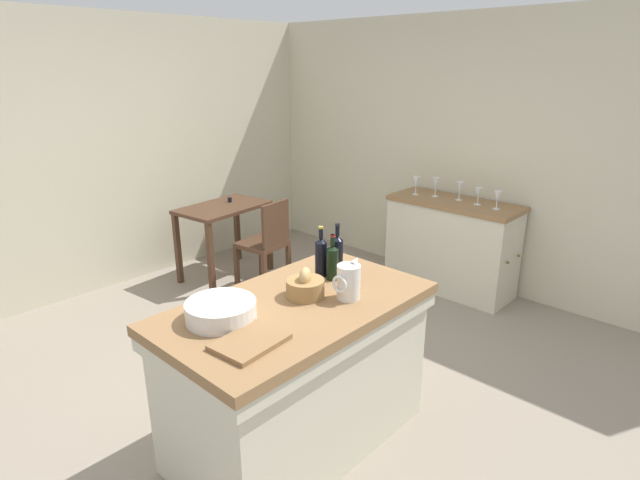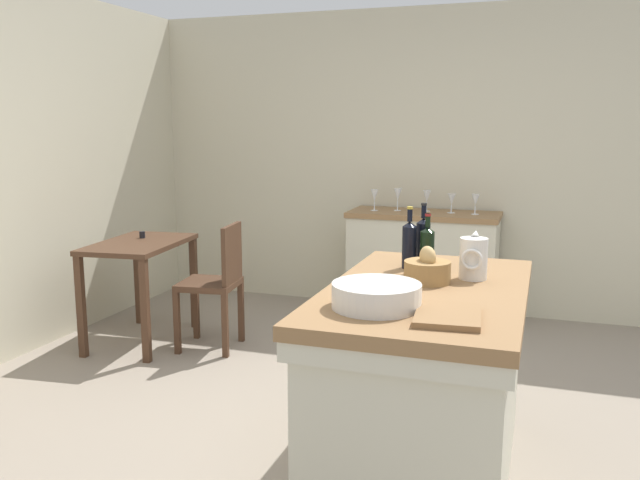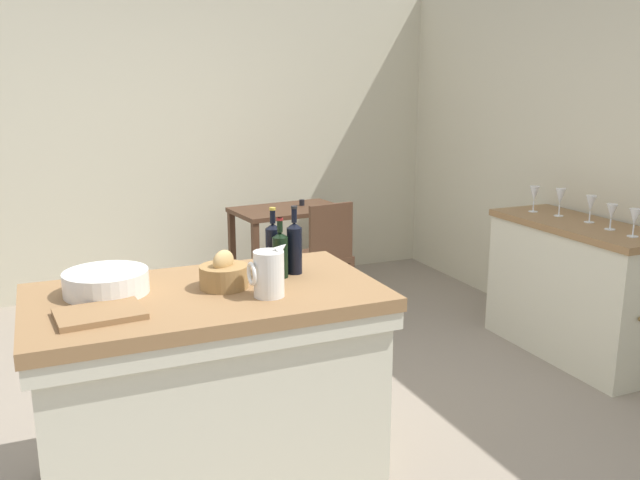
# 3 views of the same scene
# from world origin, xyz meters

# --- Properties ---
(ground_plane) EXTENTS (6.76, 6.76, 0.00)m
(ground_plane) POSITION_xyz_m (0.00, 0.00, 0.00)
(ground_plane) COLOR gray
(wall_back) EXTENTS (5.32, 0.12, 2.60)m
(wall_back) POSITION_xyz_m (0.00, 2.60, 1.30)
(wall_back) COLOR beige
(wall_back) RESTS_ON ground
(wall_right) EXTENTS (0.12, 5.20, 2.60)m
(wall_right) POSITION_xyz_m (2.60, 0.00, 1.30)
(wall_right) COLOR beige
(wall_right) RESTS_ON ground
(island_table) EXTENTS (1.51, 0.86, 0.91)m
(island_table) POSITION_xyz_m (-0.32, -0.46, 0.49)
(island_table) COLOR olive
(island_table) RESTS_ON ground
(side_cabinet) EXTENTS (0.52, 1.26, 0.90)m
(side_cabinet) POSITION_xyz_m (2.26, 0.01, 0.45)
(side_cabinet) COLOR olive
(side_cabinet) RESTS_ON ground
(writing_desk) EXTENTS (0.95, 0.65, 0.82)m
(writing_desk) POSITION_xyz_m (0.94, 1.90, 0.64)
(writing_desk) COLOR #472D1E
(writing_desk) RESTS_ON ground
(wooden_chair) EXTENTS (0.45, 0.45, 0.92)m
(wooden_chair) POSITION_xyz_m (0.98, 1.28, 0.51)
(wooden_chair) COLOR #472D1E
(wooden_chair) RESTS_ON ground
(pitcher) EXTENTS (0.17, 0.13, 0.24)m
(pitcher) POSITION_xyz_m (-0.09, -0.64, 1.01)
(pitcher) COLOR silver
(pitcher) RESTS_ON island_table
(wash_bowl) EXTENTS (0.36, 0.36, 0.10)m
(wash_bowl) POSITION_xyz_m (-0.72, -0.33, 0.96)
(wash_bowl) COLOR silver
(wash_bowl) RESTS_ON island_table
(bread_basket) EXTENTS (0.21, 0.21, 0.17)m
(bread_basket) POSITION_xyz_m (-0.24, -0.45, 0.97)
(bread_basket) COLOR olive
(bread_basket) RESTS_ON island_table
(cutting_board) EXTENTS (0.35, 0.27, 0.02)m
(cutting_board) POSITION_xyz_m (-0.78, -0.62, 0.92)
(cutting_board) COLOR olive
(cutting_board) RESTS_ON island_table
(wine_bottle_dark) EXTENTS (0.07, 0.07, 0.32)m
(wine_bottle_dark) POSITION_xyz_m (0.13, -0.36, 1.04)
(wine_bottle_dark) COLOR black
(wine_bottle_dark) RESTS_ON island_table
(wine_bottle_amber) EXTENTS (0.07, 0.07, 0.31)m
(wine_bottle_amber) POSITION_xyz_m (0.04, -0.30, 1.04)
(wine_bottle_amber) COLOR black
(wine_bottle_amber) RESTS_ON island_table
(wine_bottle_green) EXTENTS (0.07, 0.07, 0.28)m
(wine_bottle_green) POSITION_xyz_m (0.05, -0.39, 1.03)
(wine_bottle_green) COLOR black
(wine_bottle_green) RESTS_ON island_table
(wine_glass_far_left) EXTENTS (0.07, 0.07, 0.17)m
(wine_glass_far_left) POSITION_xyz_m (2.25, -0.41, 1.02)
(wine_glass_far_left) COLOR white
(wine_glass_far_left) RESTS_ON side_cabinet
(wine_glass_left) EXTENTS (0.07, 0.07, 0.16)m
(wine_glass_left) POSITION_xyz_m (2.27, -0.21, 1.01)
(wine_glass_left) COLOR white
(wine_glass_left) RESTS_ON side_cabinet
(wine_glass_middle) EXTENTS (0.07, 0.07, 0.18)m
(wine_glass_middle) POSITION_xyz_m (2.31, 0.00, 1.02)
(wine_glass_middle) COLOR white
(wine_glass_middle) RESTS_ON side_cabinet
(wine_glass_right) EXTENTS (0.07, 0.07, 0.19)m
(wine_glass_right) POSITION_xyz_m (2.28, 0.24, 1.03)
(wine_glass_right) COLOR white
(wine_glass_right) RESTS_ON side_cabinet
(wine_glass_far_right) EXTENTS (0.07, 0.07, 0.18)m
(wine_glass_far_right) POSITION_xyz_m (2.22, 0.43, 1.03)
(wine_glass_far_right) COLOR white
(wine_glass_far_right) RESTS_ON side_cabinet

